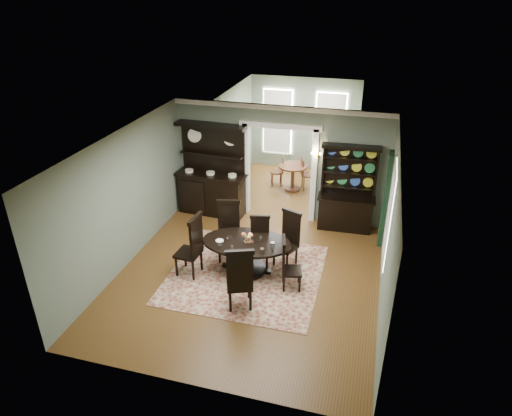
% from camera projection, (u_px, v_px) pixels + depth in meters
% --- Properties ---
extents(room, '(5.51, 6.01, 3.01)m').
position_uv_depth(room, '(247.00, 212.00, 9.11)').
color(room, brown).
rests_on(room, ground).
extents(parlor, '(3.51, 3.50, 3.01)m').
position_uv_depth(parlor, '(298.00, 133.00, 13.85)').
color(parlor, brown).
rests_on(parlor, ground).
extents(doorway_trim, '(2.08, 0.25, 2.57)m').
position_uv_depth(doorway_trim, '(280.00, 159.00, 11.63)').
color(doorway_trim, white).
rests_on(doorway_trim, floor).
extents(right_window, '(0.15, 1.47, 2.12)m').
position_uv_depth(right_window, '(387.00, 207.00, 9.22)').
color(right_window, white).
rests_on(right_window, wall_right).
extents(wall_sconce, '(0.27, 0.21, 0.21)m').
position_uv_depth(wall_sconce, '(317.00, 154.00, 11.15)').
color(wall_sconce, gold).
rests_on(wall_sconce, back_wall_right).
extents(rug, '(3.21, 3.11, 0.01)m').
position_uv_depth(rug, '(246.00, 274.00, 9.91)').
color(rug, maroon).
rests_on(rug, floor).
extents(dining_table, '(1.98, 1.88, 0.75)m').
position_uv_depth(dining_table, '(247.00, 250.00, 9.78)').
color(dining_table, black).
rests_on(dining_table, rug).
extents(centerpiece, '(1.31, 0.84, 0.22)m').
position_uv_depth(centerpiece, '(249.00, 239.00, 9.63)').
color(centerpiece, white).
rests_on(centerpiece, dining_table).
extents(chair_far_left, '(0.61, 0.59, 1.39)m').
position_uv_depth(chair_far_left, '(229.00, 228.00, 10.23)').
color(chair_far_left, black).
rests_on(chair_far_left, rug).
extents(chair_far_mid, '(0.52, 0.50, 1.17)m').
position_uv_depth(chair_far_mid, '(260.00, 239.00, 10.02)').
color(chair_far_mid, black).
rests_on(chair_far_mid, rug).
extents(chair_far_right, '(0.61, 0.60, 1.28)m').
position_uv_depth(chair_far_right, '(289.00, 237.00, 10.00)').
color(chair_far_right, black).
rests_on(chair_far_right, rug).
extents(chair_end_left, '(0.54, 0.57, 1.43)m').
position_uv_depth(chair_end_left, '(193.00, 244.00, 9.56)').
color(chair_end_left, black).
rests_on(chair_end_left, rug).
extents(chair_end_right, '(0.50, 0.51, 1.16)m').
position_uv_depth(chair_end_right, '(287.00, 263.00, 9.20)').
color(chair_end_right, black).
rests_on(chair_end_right, rug).
extents(chair_near, '(0.66, 0.64, 1.40)m').
position_uv_depth(chair_near, '(240.00, 278.00, 8.54)').
color(chair_near, black).
rests_on(chair_near, rug).
extents(sideboard, '(1.90, 0.77, 2.45)m').
position_uv_depth(sideboard, '(212.00, 183.00, 12.15)').
color(sideboard, black).
rests_on(sideboard, floor).
extents(welsh_dresser, '(1.43, 0.58, 2.20)m').
position_uv_depth(welsh_dresser, '(346.00, 200.00, 11.38)').
color(welsh_dresser, black).
rests_on(welsh_dresser, floor).
extents(parlor_table, '(0.85, 0.85, 0.79)m').
position_uv_depth(parlor_table, '(293.00, 174.00, 13.57)').
color(parlor_table, '#4F2716').
rests_on(parlor_table, parlor_floor).
extents(parlor_chair_left, '(0.43, 0.42, 0.92)m').
position_uv_depth(parlor_chair_left, '(279.00, 170.00, 13.89)').
color(parlor_chair_left, '#4F2716').
rests_on(parlor_chair_left, parlor_floor).
extents(parlor_chair_right, '(0.46, 0.46, 0.99)m').
position_uv_depth(parlor_chair_right, '(306.00, 173.00, 13.59)').
color(parlor_chair_right, '#4F2716').
rests_on(parlor_chair_right, parlor_floor).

